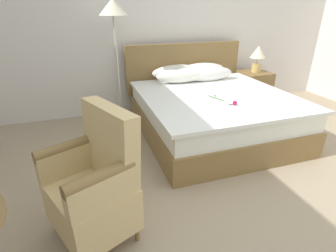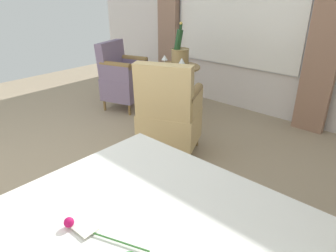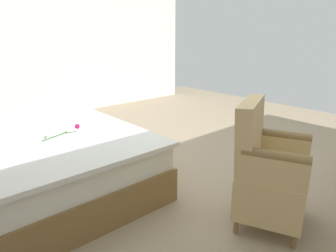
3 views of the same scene
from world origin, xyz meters
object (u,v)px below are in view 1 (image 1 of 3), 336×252
(bed, at_px, (209,108))
(floor_lamp_brass, at_px, (114,20))
(nightstand, at_px, (253,89))
(armchair_by_window, at_px, (95,186))
(bedside_lamp, at_px, (258,55))

(bed, bearing_deg, floor_lamp_brass, 150.33)
(nightstand, bearing_deg, bed, -150.05)
(bed, relative_size, floor_lamp_brass, 1.23)
(nightstand, xyz_separation_m, floor_lamp_brass, (-2.26, -0.05, 1.12))
(nightstand, relative_size, armchair_by_window, 0.60)
(floor_lamp_brass, distance_m, armchair_by_window, 2.28)
(bed, height_order, nightstand, bed)
(bedside_lamp, relative_size, armchair_by_window, 0.43)
(nightstand, height_order, floor_lamp_brass, floor_lamp_brass)
(nightstand, distance_m, floor_lamp_brass, 2.52)
(bedside_lamp, height_order, floor_lamp_brass, floor_lamp_brass)
(bed, xyz_separation_m, floor_lamp_brass, (-1.09, 0.62, 1.08))
(bedside_lamp, bearing_deg, floor_lamp_brass, -178.82)
(nightstand, height_order, bedside_lamp, bedside_lamp)
(bedside_lamp, distance_m, floor_lamp_brass, 2.32)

